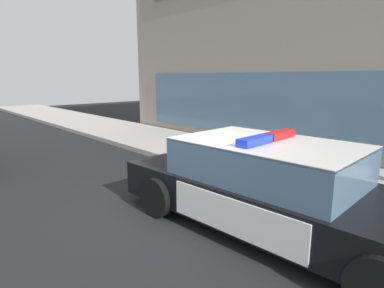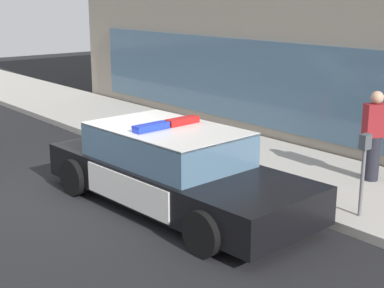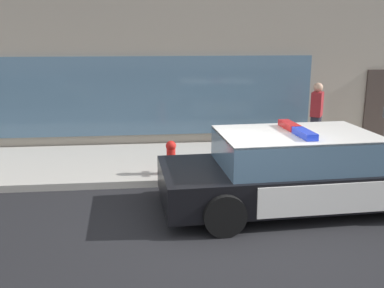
# 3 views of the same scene
# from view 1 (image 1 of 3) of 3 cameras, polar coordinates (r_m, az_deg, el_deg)

# --- Properties ---
(ground) EXTENTS (48.00, 48.00, 0.00)m
(ground) POSITION_cam_1_polar(r_m,az_deg,el_deg) (5.70, -3.93, -12.33)
(ground) COLOR black
(sidewalk) EXTENTS (48.00, 3.15, 0.15)m
(sidewalk) POSITION_cam_1_polar(r_m,az_deg,el_deg) (8.33, 16.30, -4.38)
(sidewalk) COLOR #B2ADA3
(sidewalk) RESTS_ON ground
(police_cruiser) EXTENTS (5.24, 2.34, 1.49)m
(police_cruiser) POSITION_cam_1_polar(r_m,az_deg,el_deg) (5.07, 14.42, -7.57)
(police_cruiser) COLOR black
(police_cruiser) RESTS_ON ground
(fire_hydrant) EXTENTS (0.34, 0.39, 0.73)m
(fire_hydrant) POSITION_cam_1_polar(r_m,az_deg,el_deg) (7.71, 7.39, -2.00)
(fire_hydrant) COLOR red
(fire_hydrant) RESTS_ON sidewalk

